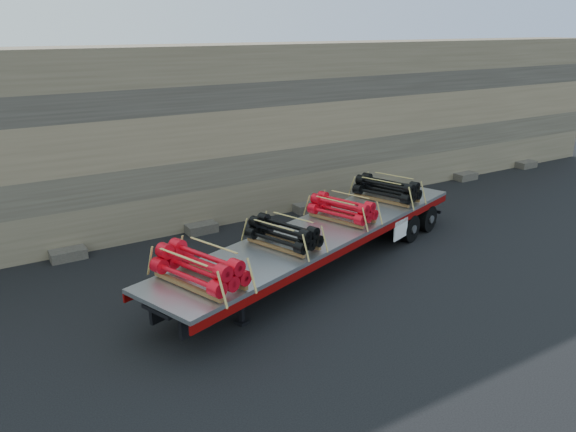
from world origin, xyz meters
name	(u,v)px	position (x,y,z in m)	size (l,w,h in m)	color
ground	(334,256)	(0.00, 0.00, 0.00)	(120.00, 120.00, 0.00)	black
rock_wall	(246,130)	(0.00, 6.50, 3.50)	(44.00, 3.00, 7.00)	#7A6B54
trailer	(320,249)	(-0.97, -0.51, 0.68)	(13.53, 2.60, 1.35)	#B4B6BC
bundle_front	(199,268)	(-5.97, -2.19, 1.80)	(1.25, 2.51, 0.89)	red
bundle_midfront	(284,234)	(-2.78, -1.12, 1.74)	(1.10, 2.20, 0.78)	black
bundle_midrear	(342,209)	(0.20, -0.11, 1.74)	(1.10, 2.20, 0.78)	red
bundle_rear	(387,189)	(3.06, 0.85, 1.77)	(1.18, 2.36, 0.84)	black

